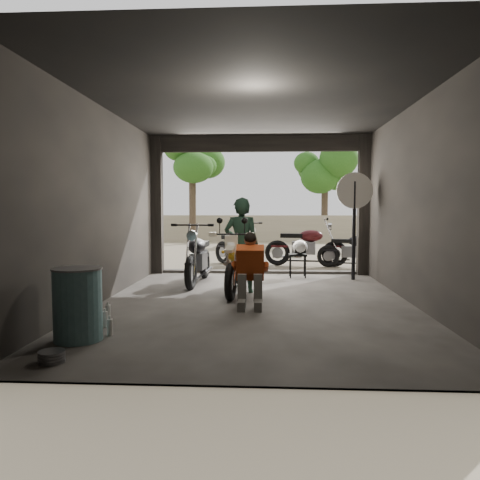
# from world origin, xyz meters

# --- Properties ---
(ground) EXTENTS (80.00, 80.00, 0.00)m
(ground) POSITION_xyz_m (0.00, 0.00, 0.00)
(ground) COLOR #7A6D56
(ground) RESTS_ON ground
(garage) EXTENTS (7.00, 7.13, 3.20)m
(garage) POSITION_xyz_m (0.00, 0.55, 1.28)
(garage) COLOR #2D2B28
(garage) RESTS_ON ground
(boundary_wall) EXTENTS (18.00, 0.30, 1.20)m
(boundary_wall) POSITION_xyz_m (0.00, 14.00, 0.60)
(boundary_wall) COLOR gray
(boundary_wall) RESTS_ON ground
(tree_left) EXTENTS (2.20, 2.20, 5.60)m
(tree_left) POSITION_xyz_m (-3.00, 12.50, 3.99)
(tree_left) COLOR #382B1E
(tree_left) RESTS_ON ground
(tree_right) EXTENTS (2.20, 2.20, 5.00)m
(tree_right) POSITION_xyz_m (2.80, 14.00, 3.56)
(tree_right) COLOR #382B1E
(tree_right) RESTS_ON ground
(main_bike) EXTENTS (0.85, 1.78, 1.15)m
(main_bike) POSITION_xyz_m (-0.36, 0.86, 0.58)
(main_bike) COLOR beige
(main_bike) RESTS_ON ground
(left_bike) EXTENTS (0.85, 1.88, 1.25)m
(left_bike) POSITION_xyz_m (-1.21, 1.93, 0.63)
(left_bike) COLOR black
(left_bike) RESTS_ON ground
(outside_bike_a) EXTENTS (1.70, 1.78, 1.18)m
(outside_bike_a) POSITION_xyz_m (-0.58, 4.95, 0.59)
(outside_bike_a) COLOR black
(outside_bike_a) RESTS_ON ground
(outside_bike_b) EXTENTS (1.99, 1.03, 1.29)m
(outside_bike_b) POSITION_xyz_m (1.22, 4.99, 0.64)
(outside_bike_b) COLOR #400F12
(outside_bike_b) RESTS_ON ground
(outside_bike_c) EXTENTS (1.70, 0.87, 1.10)m
(outside_bike_c) POSITION_xyz_m (2.43, 4.72, 0.55)
(outside_bike_c) COLOR black
(outside_bike_c) RESTS_ON ground
(rider) EXTENTS (0.67, 0.47, 1.74)m
(rider) POSITION_xyz_m (-0.28, 1.01, 0.87)
(rider) COLOR #162D22
(rider) RESTS_ON ground
(mechanic) EXTENTS (0.59, 0.79, 1.13)m
(mechanic) POSITION_xyz_m (-0.07, -0.28, 0.57)
(mechanic) COLOR #C04819
(mechanic) RESTS_ON ground
(stool) EXTENTS (0.39, 0.39, 0.54)m
(stool) POSITION_xyz_m (0.87, 2.88, 0.46)
(stool) COLOR black
(stool) RESTS_ON ground
(helmet) EXTENTS (0.43, 0.44, 0.31)m
(helmet) POSITION_xyz_m (0.91, 2.84, 0.69)
(helmet) COLOR white
(helmet) RESTS_ON stool
(oil_drum) EXTENTS (0.73, 0.73, 0.86)m
(oil_drum) POSITION_xyz_m (-2.00, -2.21, 0.43)
(oil_drum) COLOR #436C70
(oil_drum) RESTS_ON ground
(sign_post) EXTENTS (0.77, 0.08, 2.30)m
(sign_post) POSITION_xyz_m (2.03, 2.58, 1.54)
(sign_post) COLOR black
(sign_post) RESTS_ON ground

